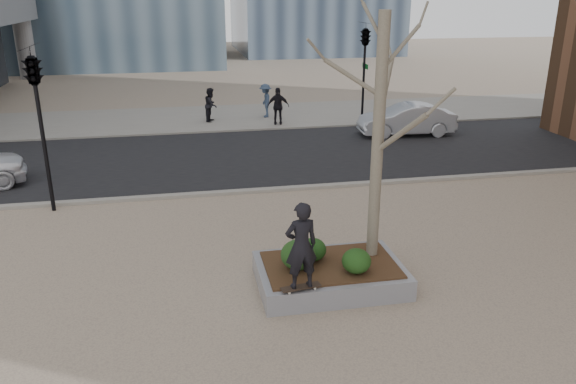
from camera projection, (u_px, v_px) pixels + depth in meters
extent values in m
plane|color=tan|center=(283.00, 289.00, 11.59)|extent=(120.00, 120.00, 0.00)
cube|color=black|center=(233.00, 157.00, 20.82)|extent=(60.00, 8.00, 0.02)
cube|color=gray|center=(218.00, 117.00, 27.29)|extent=(60.00, 6.00, 0.02)
cube|color=gray|center=(330.00, 275.00, 11.70)|extent=(3.00, 2.00, 0.45)
cube|color=#382314|center=(330.00, 265.00, 11.61)|extent=(2.70, 1.70, 0.04)
ellipsoid|color=#113815|center=(298.00, 255.00, 11.32)|extent=(0.71, 0.71, 0.60)
ellipsoid|color=#143410|center=(313.00, 250.00, 11.70)|extent=(0.56, 0.56, 0.48)
ellipsoid|color=#1E4014|center=(356.00, 261.00, 11.18)|extent=(0.59, 0.59, 0.50)
imported|color=black|center=(301.00, 246.00, 10.36)|extent=(0.67, 0.48, 1.71)
imported|color=#AEB0B7|center=(406.00, 120.00, 23.74)|extent=(4.10, 1.69, 1.32)
imported|color=black|center=(211.00, 105.00, 26.18)|extent=(0.81, 0.91, 1.56)
imported|color=#364761|center=(265.00, 101.00, 27.05)|extent=(0.64, 1.06, 1.61)
imported|color=black|center=(278.00, 106.00, 25.52)|extent=(1.05, 0.59, 1.69)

